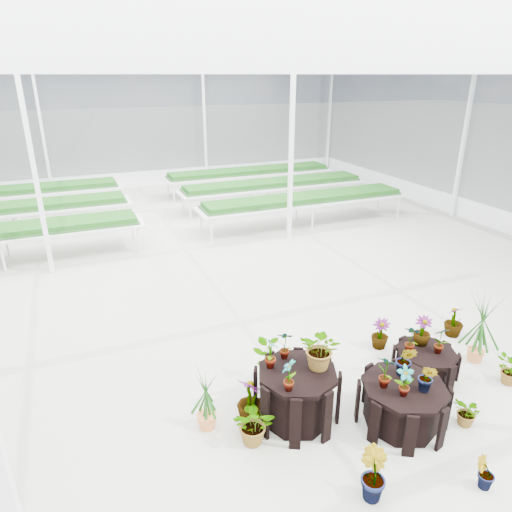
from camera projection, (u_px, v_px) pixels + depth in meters
name	position (u px, v px, depth m)	size (l,w,h in m)	color
ground_plane	(237.00, 331.00, 8.03)	(24.00, 24.00, 0.00)	gray
greenhouse_shell	(234.00, 207.00, 7.19)	(18.00, 24.00, 4.50)	white
steel_frame	(234.00, 207.00, 7.19)	(18.00, 24.00, 4.50)	silver
nursery_benches	(156.00, 206.00, 14.05)	(16.00, 7.00, 0.84)	silver
plinth_tall	(297.00, 395.00, 5.86)	(1.07, 1.07, 0.73)	black
plinth_mid	(402.00, 404.00, 5.80)	(1.11, 1.11, 0.59)	black
plinth_low	(425.00, 363.00, 6.78)	(0.91, 0.91, 0.41)	black
nursery_plants	(352.00, 367.00, 6.22)	(4.92, 3.03, 1.34)	#154312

